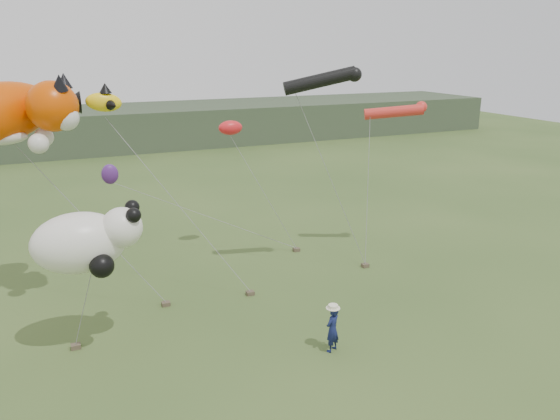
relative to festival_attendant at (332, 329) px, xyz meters
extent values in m
plane|color=#385123|center=(-1.52, 0.61, -0.85)|extent=(120.00, 120.00, 0.00)
cube|color=#2D3D28|center=(-1.52, 45.61, 1.15)|extent=(90.00, 12.00, 4.00)
imported|color=#131A47|center=(0.00, 0.00, 0.00)|extent=(0.73, 0.64, 1.69)
cube|color=brown|center=(-4.61, 5.82, -0.76)|extent=(0.33, 0.27, 0.17)
cube|color=brown|center=(-1.05, 5.38, -0.76)|extent=(0.33, 0.27, 0.17)
cube|color=brown|center=(5.18, 6.04, -0.76)|extent=(0.33, 0.27, 0.17)
cube|color=brown|center=(-8.27, 3.78, -0.76)|extent=(0.33, 0.27, 0.17)
cube|color=brown|center=(3.03, 9.32, -0.76)|extent=(0.33, 0.27, 0.17)
sphere|color=#D54400|center=(-8.04, 6.81, 7.37)|extent=(1.84, 1.84, 1.84)
cone|color=black|center=(-7.73, 6.30, 8.24)|extent=(0.57, 0.70, 0.69)
cone|color=black|center=(-7.52, 7.32, 8.24)|extent=(0.57, 0.66, 0.65)
sphere|color=silver|center=(-7.63, 6.50, 6.96)|extent=(0.92, 0.92, 0.92)
ellipsoid|color=silver|center=(-9.88, 7.52, 6.25)|extent=(1.80, 0.90, 0.56)
sphere|color=silver|center=(-8.65, 6.19, 6.15)|extent=(0.72, 0.72, 0.72)
sphere|color=silver|center=(-8.44, 7.62, 6.15)|extent=(0.72, 0.72, 0.72)
ellipsoid|color=yellow|center=(-6.03, 8.83, 7.26)|extent=(1.53, 0.62, 0.94)
cone|color=black|center=(-7.26, 9.14, 7.26)|extent=(0.73, 0.93, 0.93)
cone|color=black|center=(-5.92, 8.83, 7.83)|extent=(0.52, 0.52, 0.41)
cone|color=black|center=(-5.72, 8.32, 7.15)|extent=(0.55, 0.58, 0.41)
cone|color=black|center=(-5.72, 9.35, 7.15)|extent=(0.55, 0.58, 0.41)
cylinder|color=black|center=(2.52, 6.11, 8.06)|extent=(3.15, 1.52, 1.23)
sphere|color=black|center=(3.90, 5.61, 8.31)|extent=(0.62, 0.62, 0.62)
cylinder|color=red|center=(7.24, 7.35, 6.41)|extent=(2.77, 1.78, 0.79)
sphere|color=red|center=(8.51, 6.90, 6.63)|extent=(0.56, 0.56, 0.56)
ellipsoid|color=white|center=(-7.78, 3.44, 3.20)|extent=(3.09, 2.06, 2.06)
sphere|color=white|center=(-6.41, 3.10, 3.66)|extent=(1.37, 1.37, 1.37)
sphere|color=black|center=(-6.07, 2.64, 4.17)|extent=(0.50, 0.50, 0.50)
sphere|color=black|center=(-5.95, 3.61, 4.17)|extent=(0.50, 0.50, 0.50)
sphere|color=black|center=(-7.21, 2.53, 2.63)|extent=(0.80, 0.80, 0.80)
sphere|color=black|center=(-8.70, 3.79, 2.74)|extent=(0.80, 0.80, 0.80)
ellipsoid|color=red|center=(-0.06, 10.44, 5.66)|extent=(1.20, 0.70, 0.70)
ellipsoid|color=#4D2070|center=(-5.55, 13.61, 3.18)|extent=(0.85, 0.57, 1.04)
camera|label=1|loc=(-8.50, -14.84, 9.46)|focal=35.00mm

